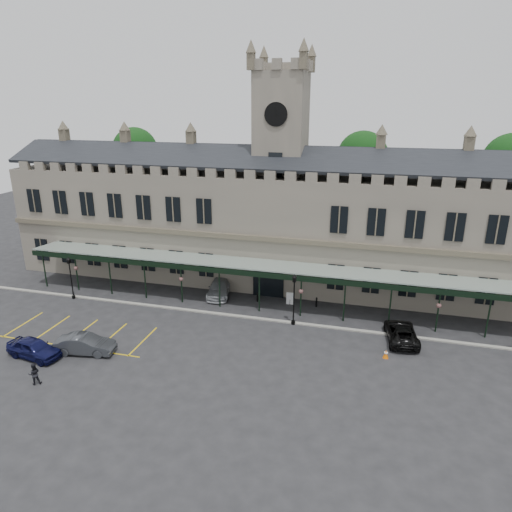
% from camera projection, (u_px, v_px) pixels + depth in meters
% --- Properties ---
extents(ground, '(140.00, 140.00, 0.00)m').
position_uv_depth(ground, '(237.00, 348.00, 37.38)').
color(ground, black).
extents(station_building, '(60.00, 10.36, 17.30)m').
position_uv_depth(station_building, '(279.00, 224.00, 49.87)').
color(station_building, '#666055').
rests_on(station_building, ground).
extents(clock_tower, '(5.60, 5.60, 24.80)m').
position_uv_depth(clock_tower, '(281.00, 162.00, 47.82)').
color(clock_tower, '#666055').
rests_on(clock_tower, ground).
extents(canopy, '(50.00, 4.10, 4.30)m').
position_uv_depth(canopy, '(260.00, 287.00, 43.44)').
color(canopy, '#8C9E93').
rests_on(canopy, ground).
extents(kerb, '(60.00, 0.40, 0.12)m').
position_uv_depth(kerb, '(255.00, 318.00, 42.40)').
color(kerb, gray).
rests_on(kerb, ground).
extents(parking_markings, '(16.00, 6.00, 0.01)m').
position_uv_depth(parking_markings, '(78.00, 335.00, 39.45)').
color(parking_markings, gold).
rests_on(parking_markings, ground).
extents(tree_behind_left, '(6.00, 6.00, 16.00)m').
position_uv_depth(tree_behind_left, '(135.00, 151.00, 61.55)').
color(tree_behind_left, '#332314').
rests_on(tree_behind_left, ground).
extents(tree_behind_mid, '(6.00, 6.00, 16.00)m').
position_uv_depth(tree_behind_mid, '(362.00, 158.00, 54.19)').
color(tree_behind_mid, '#332314').
rests_on(tree_behind_mid, ground).
extents(tree_behind_right, '(6.00, 6.00, 16.00)m').
position_uv_depth(tree_behind_right, '(510.00, 162.00, 50.27)').
color(tree_behind_right, '#332314').
rests_on(tree_behind_right, ground).
extents(lamp_post_left, '(0.43, 0.43, 4.49)m').
position_uv_depth(lamp_post_left, '(71.00, 274.00, 45.97)').
color(lamp_post_left, black).
rests_on(lamp_post_left, ground).
extents(lamp_post_mid, '(0.46, 0.46, 4.87)m').
position_uv_depth(lamp_post_mid, '(294.00, 295.00, 40.46)').
color(lamp_post_mid, black).
rests_on(lamp_post_mid, ground).
extents(traffic_cone, '(0.44, 0.44, 0.69)m').
position_uv_depth(traffic_cone, '(386.00, 354.00, 35.82)').
color(traffic_cone, orange).
rests_on(traffic_cone, ground).
extents(sign_board, '(0.74, 0.06, 1.27)m').
position_uv_depth(sign_board, '(290.00, 299.00, 45.23)').
color(sign_board, black).
rests_on(sign_board, ground).
extents(bollard_left, '(0.17, 0.17, 0.95)m').
position_uv_depth(bollard_left, '(257.00, 297.00, 45.91)').
color(bollard_left, black).
rests_on(bollard_left, ground).
extents(bollard_right, '(0.17, 0.17, 0.96)m').
position_uv_depth(bollard_right, '(316.00, 302.00, 44.74)').
color(bollard_right, black).
rests_on(bollard_right, ground).
extents(car_left_a, '(4.79, 2.51, 1.56)m').
position_uv_depth(car_left_a, '(34.00, 348.00, 35.78)').
color(car_left_a, '#0C0E37').
rests_on(car_left_a, ground).
extents(car_left_b, '(4.91, 2.39, 1.55)m').
position_uv_depth(car_left_b, '(85.00, 344.00, 36.38)').
color(car_left_b, '#33363A').
rests_on(car_left_b, ground).
extents(car_taxi, '(3.06, 5.61, 1.54)m').
position_uv_depth(car_taxi, '(220.00, 288.00, 47.51)').
color(car_taxi, '#A4A7AC').
rests_on(car_taxi, ground).
extents(car_van, '(3.04, 5.44, 1.44)m').
position_uv_depth(car_van, '(401.00, 332.00, 38.37)').
color(car_van, black).
rests_on(car_van, ground).
extents(person_b, '(1.01, 0.98, 1.64)m').
position_uv_depth(person_b, '(34.00, 374.00, 32.34)').
color(person_b, black).
rests_on(person_b, ground).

